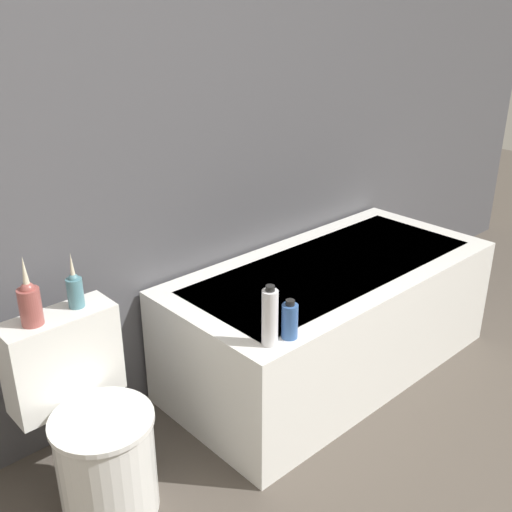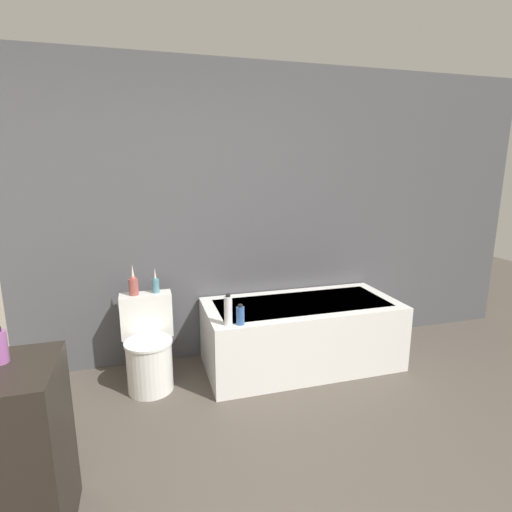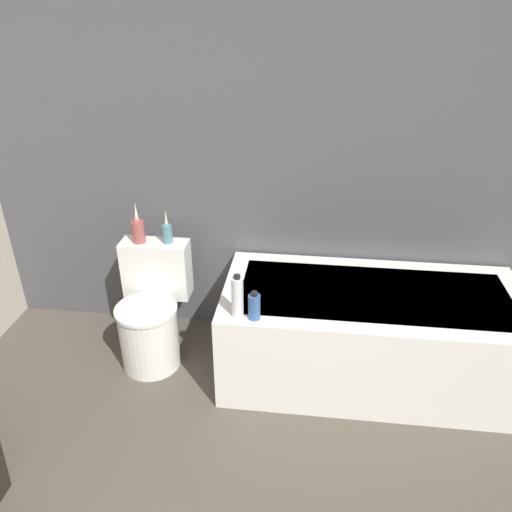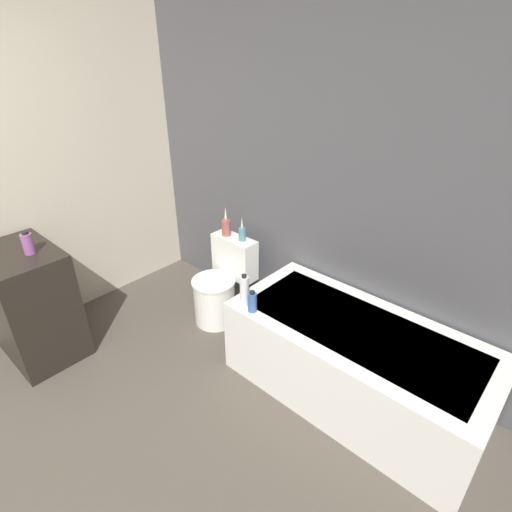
{
  "view_description": "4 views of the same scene",
  "coord_description": "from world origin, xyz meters",
  "px_view_note": "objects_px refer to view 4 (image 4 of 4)",
  "views": [
    {
      "loc": [
        -1.33,
        0.18,
        1.75
      ],
      "look_at": [
        0.05,
        1.67,
        0.87
      ],
      "focal_mm": 42.0,
      "sensor_mm": 36.0,
      "label": 1
    },
    {
      "loc": [
        -0.58,
        -1.2,
        1.73
      ],
      "look_at": [
        0.24,
        1.64,
        1.06
      ],
      "focal_mm": 28.0,
      "sensor_mm": 36.0,
      "label": 2
    },
    {
      "loc": [
        0.35,
        -0.56,
        2.06
      ],
      "look_at": [
        0.07,
        1.78,
        0.8
      ],
      "focal_mm": 35.0,
      "sensor_mm": 36.0,
      "label": 3
    },
    {
      "loc": [
        1.57,
        -0.07,
        2.19
      ],
      "look_at": [
        -0.13,
        1.8,
        0.8
      ],
      "focal_mm": 28.0,
      "sensor_mm": 36.0,
      "label": 4
    }
  ],
  "objects_px": {
    "bathtub": "(354,362)",
    "soap_bottle_glass": "(28,243)",
    "vase_gold": "(226,226)",
    "shampoo_bottle_tall": "(244,291)",
    "toilet": "(221,286)",
    "vase_silver": "(242,233)",
    "shampoo_bottle_short": "(252,302)"
  },
  "relations": [
    {
      "from": "bathtub",
      "to": "soap_bottle_glass",
      "type": "xyz_separation_m",
      "value": [
        -1.94,
        -1.16,
        0.66
      ]
    },
    {
      "from": "vase_gold",
      "to": "shampoo_bottle_tall",
      "type": "bearing_deg",
      "value": -35.85
    },
    {
      "from": "bathtub",
      "to": "toilet",
      "type": "bearing_deg",
      "value": 179.39
    },
    {
      "from": "vase_silver",
      "to": "soap_bottle_glass",
      "type": "bearing_deg",
      "value": -118.01
    },
    {
      "from": "vase_gold",
      "to": "shampoo_bottle_short",
      "type": "xyz_separation_m",
      "value": [
        0.76,
        -0.5,
        -0.16
      ]
    },
    {
      "from": "soap_bottle_glass",
      "to": "shampoo_bottle_short",
      "type": "xyz_separation_m",
      "value": [
        1.31,
        0.84,
        -0.31
      ]
    },
    {
      "from": "toilet",
      "to": "vase_gold",
      "type": "bearing_deg",
      "value": 117.23
    },
    {
      "from": "shampoo_bottle_tall",
      "to": "shampoo_bottle_short",
      "type": "bearing_deg",
      "value": -10.39
    },
    {
      "from": "vase_silver",
      "to": "shampoo_bottle_tall",
      "type": "height_order",
      "value": "vase_silver"
    },
    {
      "from": "shampoo_bottle_tall",
      "to": "bathtub",
      "type": "bearing_deg",
      "value": 22.83
    },
    {
      "from": "bathtub",
      "to": "soap_bottle_glass",
      "type": "relative_size",
      "value": 10.1
    },
    {
      "from": "bathtub",
      "to": "shampoo_bottle_short",
      "type": "height_order",
      "value": "shampoo_bottle_short"
    },
    {
      "from": "shampoo_bottle_tall",
      "to": "soap_bottle_glass",
      "type": "bearing_deg",
      "value": -144.84
    },
    {
      "from": "shampoo_bottle_tall",
      "to": "vase_silver",
      "type": "bearing_deg",
      "value": 134.92
    },
    {
      "from": "shampoo_bottle_tall",
      "to": "shampoo_bottle_short",
      "type": "height_order",
      "value": "shampoo_bottle_tall"
    },
    {
      "from": "vase_silver",
      "to": "shampoo_bottle_short",
      "type": "height_order",
      "value": "vase_silver"
    },
    {
      "from": "soap_bottle_glass",
      "to": "shampoo_bottle_short",
      "type": "relative_size",
      "value": 1.06
    },
    {
      "from": "bathtub",
      "to": "toilet",
      "type": "height_order",
      "value": "toilet"
    },
    {
      "from": "vase_gold",
      "to": "shampoo_bottle_short",
      "type": "bearing_deg",
      "value": -33.41
    },
    {
      "from": "toilet",
      "to": "shampoo_bottle_short",
      "type": "xyz_separation_m",
      "value": [
        0.67,
        -0.33,
        0.33
      ]
    },
    {
      "from": "soap_bottle_glass",
      "to": "bathtub",
      "type": "bearing_deg",
      "value": 30.94
    },
    {
      "from": "bathtub",
      "to": "shampoo_bottle_short",
      "type": "relative_size",
      "value": 10.66
    },
    {
      "from": "bathtub",
      "to": "shampoo_bottle_short",
      "type": "bearing_deg",
      "value": -153.17
    },
    {
      "from": "soap_bottle_glass",
      "to": "vase_silver",
      "type": "height_order",
      "value": "soap_bottle_glass"
    },
    {
      "from": "bathtub",
      "to": "shampoo_bottle_short",
      "type": "distance_m",
      "value": 0.79
    },
    {
      "from": "shampoo_bottle_tall",
      "to": "shampoo_bottle_short",
      "type": "distance_m",
      "value": 0.1
    },
    {
      "from": "shampoo_bottle_short",
      "to": "vase_silver",
      "type": "bearing_deg",
      "value": 138.69
    },
    {
      "from": "toilet",
      "to": "soap_bottle_glass",
      "type": "height_order",
      "value": "soap_bottle_glass"
    },
    {
      "from": "toilet",
      "to": "vase_silver",
      "type": "bearing_deg",
      "value": 64.7
    },
    {
      "from": "shampoo_bottle_tall",
      "to": "shampoo_bottle_short",
      "type": "xyz_separation_m",
      "value": [
        0.09,
        -0.02,
        -0.04
      ]
    },
    {
      "from": "bathtub",
      "to": "vase_silver",
      "type": "relative_size",
      "value": 7.91
    },
    {
      "from": "bathtub",
      "to": "shampoo_bottle_tall",
      "type": "distance_m",
      "value": 0.87
    }
  ]
}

